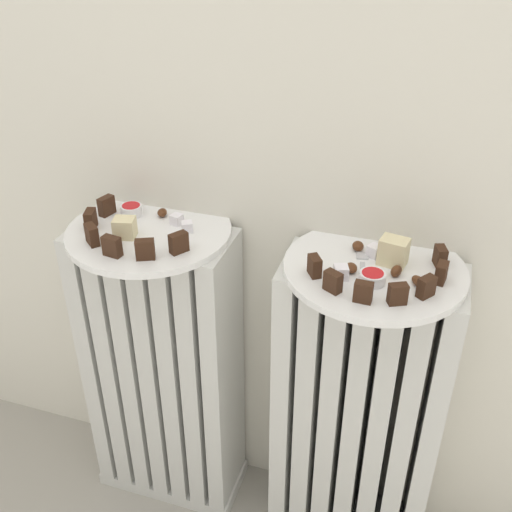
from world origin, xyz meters
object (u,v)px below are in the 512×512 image
at_px(radiator_left, 164,373).
at_px(fork, 363,266).
at_px(jam_bowl_right, 372,277).
at_px(plate_left, 149,232).
at_px(radiator_right, 356,417).
at_px(plate_right, 374,269).
at_px(jam_bowl_left, 131,210).

distance_m(radiator_left, fork, 0.53).
xyz_separation_m(jam_bowl_right, fork, (-0.02, 0.04, -0.01)).
bearing_deg(plate_left, fork, -1.42).
xyz_separation_m(radiator_left, radiator_right, (0.41, 0.00, 0.00)).
xyz_separation_m(plate_left, plate_right, (0.41, 0.00, 0.00)).
height_order(plate_right, fork, fork).
bearing_deg(radiator_left, jam_bowl_left, 144.29).
height_order(radiator_left, jam_bowl_left, jam_bowl_left).
xyz_separation_m(radiator_right, fork, (-0.02, -0.01, 0.35)).
height_order(radiator_left, jam_bowl_right, jam_bowl_right).
height_order(jam_bowl_right, fork, jam_bowl_right).
distance_m(jam_bowl_left, fork, 0.45).
relative_size(plate_right, fork, 2.85).
bearing_deg(plate_left, jam_bowl_left, 144.29).
xyz_separation_m(radiator_right, plate_right, (-0.00, -0.00, 0.35)).
distance_m(radiator_right, plate_right, 0.35).
xyz_separation_m(jam_bowl_left, fork, (0.45, -0.05, -0.01)).
xyz_separation_m(plate_right, jam_bowl_left, (-0.47, 0.04, 0.02)).
xyz_separation_m(radiator_right, jam_bowl_left, (-0.47, 0.04, 0.36)).
height_order(radiator_right, fork, fork).
distance_m(plate_left, jam_bowl_left, 0.07).
relative_size(radiator_left, jam_bowl_right, 16.12).
distance_m(radiator_left, jam_bowl_left, 0.37).
relative_size(plate_left, jam_bowl_right, 7.28).
xyz_separation_m(radiator_left, fork, (0.40, -0.01, 0.35)).
bearing_deg(jam_bowl_left, radiator_right, -4.85).
distance_m(plate_left, jam_bowl_right, 0.42).
bearing_deg(plate_right, plate_left, 180.00).
bearing_deg(plate_right, radiator_right, 63.43).
xyz_separation_m(radiator_left, jam_bowl_right, (0.42, -0.05, 0.36)).
height_order(radiator_right, plate_left, plate_left).
distance_m(plate_right, fork, 0.02).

